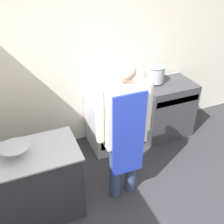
# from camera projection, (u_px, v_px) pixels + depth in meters

# --- Properties ---
(wall_back) EXTENTS (8.00, 0.05, 2.70)m
(wall_back) POSITION_uv_depth(u_px,v_px,m) (80.00, 61.00, 3.74)
(wall_back) COLOR silver
(wall_back) RESTS_ON ground_plane
(prep_counter) EXTENTS (1.29, 0.63, 0.91)m
(prep_counter) POSITION_uv_depth(u_px,v_px,m) (23.00, 187.00, 2.91)
(prep_counter) COLOR #2D2D33
(prep_counter) RESTS_ON ground_plane
(stove) EXTENTS (0.82, 0.60, 0.94)m
(stove) POSITION_uv_depth(u_px,v_px,m) (165.00, 108.00, 4.34)
(stove) COLOR #38383D
(stove) RESTS_ON ground_plane
(fridge_unit) EXTENTS (0.69, 0.60, 0.81)m
(fridge_unit) POSITION_uv_depth(u_px,v_px,m) (112.00, 123.00, 4.08)
(fridge_unit) COLOR silver
(fridge_unit) RESTS_ON ground_plane
(person_cook) EXTENTS (0.66, 0.24, 1.80)m
(person_cook) POSITION_uv_depth(u_px,v_px,m) (125.00, 127.00, 2.90)
(person_cook) COLOR #38476B
(person_cook) RESTS_ON ground_plane
(mixing_bowl) EXTENTS (0.30, 0.30, 0.12)m
(mixing_bowl) POSITION_uv_depth(u_px,v_px,m) (16.00, 151.00, 2.65)
(mixing_bowl) COLOR #9EA0A8
(mixing_bowl) RESTS_ON prep_counter
(stock_pot) EXTENTS (0.27, 0.27, 0.27)m
(stock_pot) POSITION_uv_depth(u_px,v_px,m) (156.00, 74.00, 4.04)
(stock_pot) COLOR #9EA0A8
(stock_pot) RESTS_ON stove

